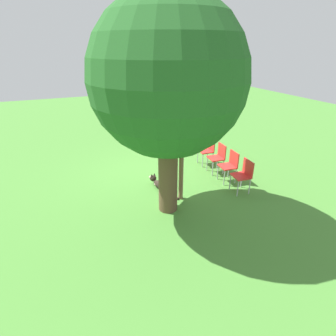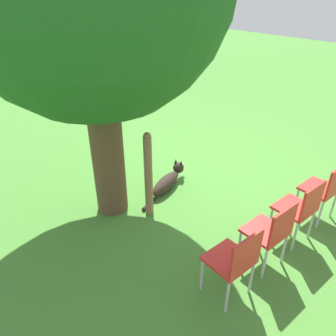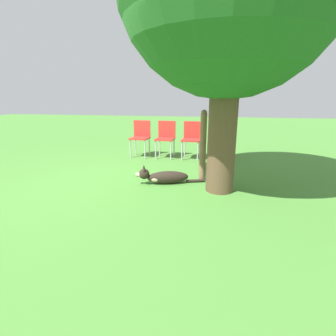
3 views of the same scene
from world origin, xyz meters
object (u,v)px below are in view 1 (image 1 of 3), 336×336
at_px(oak_tree, 168,80).
at_px(red_chair_2, 230,164).
at_px(dog, 161,185).
at_px(fence_post, 181,176).
at_px(red_chair_1, 218,156).
at_px(red_chair_3, 244,173).
at_px(red_chair_0, 208,149).

xyz_separation_m(oak_tree, red_chair_2, (-2.19, -0.66, -2.46)).
relative_size(dog, fence_post, 0.94).
relative_size(dog, red_chair_1, 1.33).
bearing_deg(oak_tree, red_chair_3, -179.57).
height_order(fence_post, red_chair_3, fence_post).
height_order(oak_tree, red_chair_0, oak_tree).
relative_size(oak_tree, red_chair_2, 5.10).
bearing_deg(red_chair_1, oak_tree, 34.45).
bearing_deg(red_chair_1, fence_post, 33.81).
height_order(oak_tree, fence_post, oak_tree).
bearing_deg(oak_tree, red_chair_2, -163.10).
bearing_deg(fence_post, red_chair_0, -136.44).
xyz_separation_m(red_chair_1, red_chair_2, (0.01, 0.65, 0.00)).
xyz_separation_m(oak_tree, fence_post, (-0.48, -0.31, -2.35)).
xyz_separation_m(fence_post, red_chair_3, (-1.69, 0.30, -0.11)).
distance_m(oak_tree, red_chair_0, 3.85).
bearing_deg(red_chair_1, red_chair_3, 92.43).
distance_m(dog, fence_post, 0.90).
bearing_deg(oak_tree, red_chair_1, -149.18).
relative_size(fence_post, red_chair_3, 1.42).
xyz_separation_m(oak_tree, red_chair_3, (-2.17, -0.02, -2.46)).
xyz_separation_m(red_chair_0, red_chair_1, (0.01, 0.65, 0.00)).
bearing_deg(red_chair_3, dog, -21.89).
distance_m(oak_tree, red_chair_3, 3.28).
bearing_deg(red_chair_2, red_chair_0, -87.57).
bearing_deg(red_chair_0, red_chair_1, 92.43).
distance_m(dog, red_chair_3, 2.25).
xyz_separation_m(dog, red_chair_3, (-2.00, 0.95, 0.41)).
height_order(dog, red_chair_2, red_chair_2).
bearing_deg(oak_tree, fence_post, -146.96).
relative_size(oak_tree, fence_post, 3.59).
bearing_deg(red_chair_2, fence_post, 15.30).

